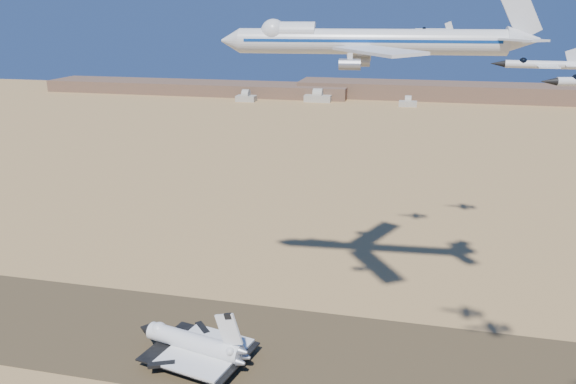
% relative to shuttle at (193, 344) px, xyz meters
% --- Properties ---
extents(ground, '(1200.00, 1200.00, 0.00)m').
position_rel_shuttle_xyz_m(ground, '(9.11, 9.46, -4.94)').
color(ground, '#AE7C4D').
rests_on(ground, ground).
extents(runway, '(600.00, 50.00, 0.06)m').
position_rel_shuttle_xyz_m(runway, '(9.11, 9.46, -4.91)').
color(runway, '#4F3D27').
rests_on(runway, ground).
extents(ridgeline, '(960.00, 90.00, 18.00)m').
position_rel_shuttle_xyz_m(ridgeline, '(74.42, 536.77, 2.69)').
color(ridgeline, brown).
rests_on(ridgeline, ground).
extents(hangars, '(200.50, 29.50, 30.00)m').
position_rel_shuttle_xyz_m(hangars, '(-54.89, 487.90, -0.11)').
color(hangars, '#A09C8D').
rests_on(hangars, ground).
extents(shuttle, '(37.29, 27.97, 18.37)m').
position_rel_shuttle_xyz_m(shuttle, '(0.00, 0.00, 0.00)').
color(shuttle, silver).
rests_on(shuttle, runway).
extents(carrier_747, '(86.11, 66.58, 21.45)m').
position_rel_shuttle_xyz_m(carrier_747, '(42.32, 27.00, 84.49)').
color(carrier_747, silver).
extents(crew_a, '(0.55, 0.67, 1.56)m').
position_rel_shuttle_xyz_m(crew_a, '(9.29, -8.40, -4.10)').
color(crew_a, '#CD4C0C').
rests_on(crew_a, runway).
extents(crew_b, '(0.77, 0.95, 1.71)m').
position_rel_shuttle_xyz_m(crew_b, '(8.29, -5.22, -4.03)').
color(crew_b, '#CD4C0C').
rests_on(crew_b, runway).
extents(crew_c, '(1.10, 1.16, 1.81)m').
position_rel_shuttle_xyz_m(crew_c, '(10.43, -9.70, -3.98)').
color(crew_c, '#CD4C0C').
rests_on(crew_c, runway).
extents(chase_jet_a, '(15.44, 8.28, 3.84)m').
position_rel_shuttle_xyz_m(chase_jet_a, '(79.85, -20.09, 83.12)').
color(chase_jet_a, silver).
extents(chase_jet_d, '(14.96, 8.07, 3.72)m').
position_rel_shuttle_xyz_m(chase_jet_d, '(61.95, 70.24, 86.23)').
color(chase_jet_d, silver).
extents(chase_jet_e, '(16.46, 8.79, 4.10)m').
position_rel_shuttle_xyz_m(chase_jet_e, '(86.07, 91.89, 83.95)').
color(chase_jet_e, silver).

